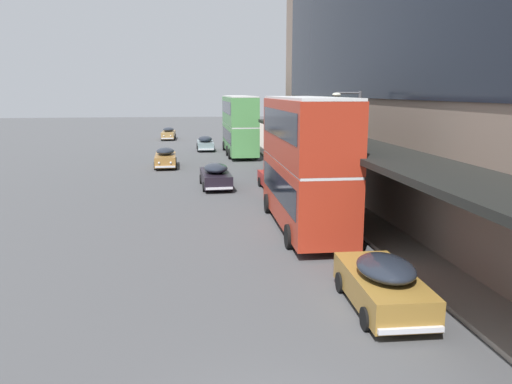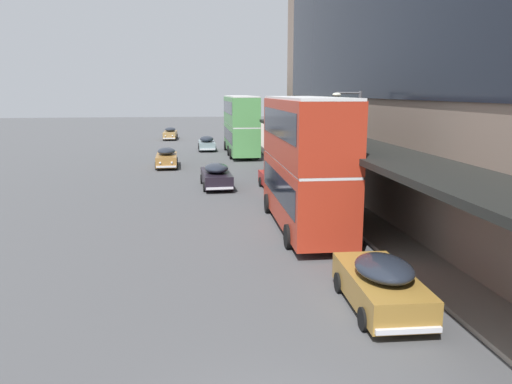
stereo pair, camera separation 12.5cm
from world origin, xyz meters
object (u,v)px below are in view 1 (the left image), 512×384
transit_bus_kerbside_rear (305,159)px  sedan_second_near (383,283)px  sedan_lead_near (277,178)px  street_lamp (355,142)px  sedan_oncoming_rear (169,133)px  sedan_lead_mid (205,143)px  sedan_oncoming_front (165,158)px  sedan_trailing_mid (216,175)px  transit_bus_kerbside_front (239,123)px

transit_bus_kerbside_rear → sedan_second_near: 9.30m
sedan_lead_near → street_lamp: size_ratio=0.76×
transit_bus_kerbside_rear → street_lamp: street_lamp is taller
sedan_oncoming_rear → sedan_lead_mid: (4.38, -13.19, -0.02)m
sedan_oncoming_front → street_lamp: size_ratio=0.76×
sedan_trailing_mid → sedan_second_near: bearing=-79.2°
transit_bus_kerbside_rear → sedan_trailing_mid: bearing=108.1°
sedan_second_near → transit_bus_kerbside_rear: bearing=91.7°
sedan_oncoming_front → street_lamp: bearing=-60.9°
sedan_oncoming_front → transit_bus_kerbside_rear: bearing=-70.6°
transit_bus_kerbside_rear → sedan_oncoming_front: size_ratio=2.03×
transit_bus_kerbside_front → sedan_trailing_mid: transit_bus_kerbside_front is taller
transit_bus_kerbside_front → sedan_oncoming_rear: bearing=113.9°
sedan_oncoming_front → sedan_oncoming_rear: bearing=91.4°
street_lamp → sedan_oncoming_rear: bearing=104.0°
street_lamp → sedan_oncoming_front: bearing=119.1°
street_lamp → transit_bus_kerbside_front: bearing=96.8°
sedan_lead_mid → street_lamp: (6.41, -30.19, 3.01)m
sedan_lead_near → sedan_lead_mid: 23.33m
sedan_lead_near → sedan_second_near: sedan_second_near is taller
sedan_second_near → sedan_lead_mid: (-3.64, 41.19, -0.02)m
sedan_lead_near → sedan_second_near: (-0.10, -18.15, 0.03)m
sedan_lead_near → sedan_oncoming_rear: 37.13m
sedan_oncoming_rear → sedan_oncoming_front: sedan_oncoming_front is taller
transit_bus_kerbside_rear → sedan_trailing_mid: transit_bus_kerbside_rear is taller
transit_bus_kerbside_rear → sedan_trailing_mid: 11.51m
sedan_lead_near → sedan_trailing_mid: sedan_trailing_mid is taller
transit_bus_kerbside_rear → street_lamp: size_ratio=1.55×
sedan_oncoming_rear → sedan_lead_mid: bearing=-71.6°
sedan_second_near → street_lamp: (2.77, 11.00, 2.98)m
sedan_lead_mid → transit_bus_kerbside_rear: bearing=-84.0°
sedan_oncoming_rear → sedan_second_near: size_ratio=1.12×
sedan_lead_mid → sedan_second_near: bearing=-84.9°
sedan_lead_near → street_lamp: bearing=-69.5°
sedan_lead_mid → sedan_oncoming_front: sedan_oncoming_front is taller
transit_bus_kerbside_front → sedan_oncoming_rear: transit_bus_kerbside_front is taller
transit_bus_kerbside_front → transit_bus_kerbside_rear: size_ratio=1.18×
transit_bus_kerbside_rear → sedan_trailing_mid: size_ratio=1.94×
sedan_oncoming_rear → street_lamp: street_lamp is taller
transit_bus_kerbside_front → sedan_oncoming_front: 10.75m
sedan_trailing_mid → sedan_oncoming_front: bearing=110.8°
sedan_second_near → sedan_trailing_mid: sedan_trailing_mid is taller
transit_bus_kerbside_rear → transit_bus_kerbside_front: bearing=90.2°
sedan_oncoming_front → street_lamp: (10.20, -18.33, 2.98)m
transit_bus_kerbside_front → sedan_trailing_mid: (-3.40, -17.42, -2.36)m
sedan_lead_near → sedan_lead_mid: (-3.74, 23.03, 0.00)m
transit_bus_kerbside_rear → sedan_oncoming_front: transit_bus_kerbside_rear is taller
transit_bus_kerbside_rear → sedan_lead_mid: 32.49m
sedan_trailing_mid → street_lamp: (6.53, -8.66, 2.98)m
sedan_second_near → sedan_lead_mid: sedan_second_near is taller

